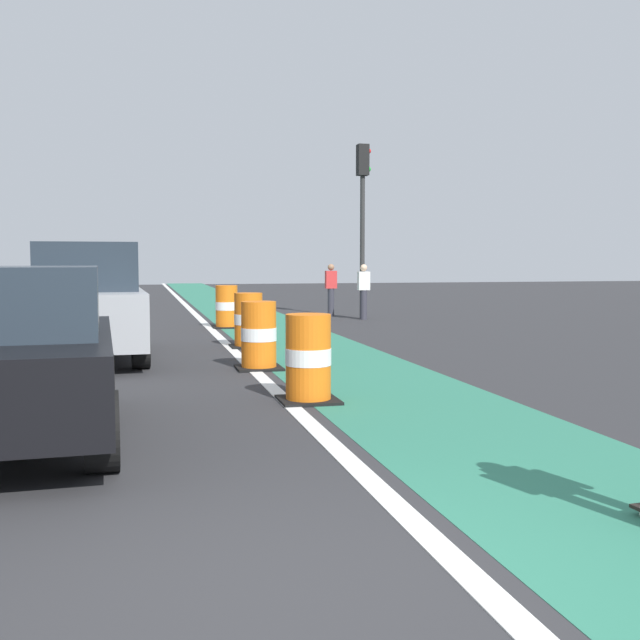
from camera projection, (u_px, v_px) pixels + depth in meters
ground_plane at (311, 590)px, 4.11m from camera, size 100.00×100.00×0.00m
bike_lane_strip at (297, 342)px, 16.30m from camera, size 2.50×80.00×0.01m
lane_divider_stripe at (226, 344)px, 15.95m from camera, size 0.20×80.00×0.01m
parked_sedan_nearest at (11, 358)px, 7.27m from camera, size 2.06×4.17×1.70m
parked_suv_second at (88, 301)px, 13.43m from camera, size 2.08×4.68×2.04m
traffic_barrel_front at (308, 359)px, 9.47m from camera, size 0.73×0.73×1.09m
traffic_barrel_mid at (259, 336)px, 12.29m from camera, size 0.73×0.73×1.09m
traffic_barrel_back at (248, 321)px, 15.32m from camera, size 0.73×0.73×1.09m
traffic_barrel_far at (227, 307)px, 19.64m from camera, size 0.73×0.73×1.09m
traffic_light_corner at (363, 200)px, 22.48m from camera, size 0.41×0.32×5.10m
pedestrian_crossing at (364, 290)px, 22.30m from camera, size 0.34×0.20×1.61m
pedestrian_waiting at (331, 288)px, 23.58m from camera, size 0.34×0.20×1.61m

